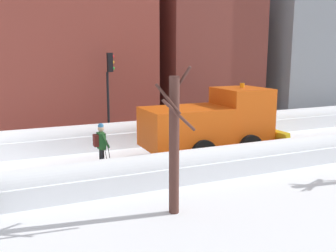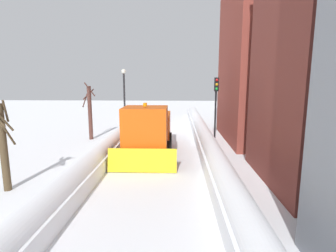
{
  "view_description": "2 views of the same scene",
  "coord_description": "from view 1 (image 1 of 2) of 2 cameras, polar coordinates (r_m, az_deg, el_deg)",
  "views": [
    {
      "loc": [
        14.31,
        0.83,
        4.42
      ],
      "look_at": [
        0.75,
        6.83,
        1.55
      ],
      "focal_mm": 41.0,
      "sensor_mm": 36.0,
      "label": 1
    },
    {
      "loc": [
        -1.04,
        23.56,
        4.27
      ],
      "look_at": [
        -0.49,
        7.77,
        1.48
      ],
      "focal_mm": 28.37,
      "sensor_mm": 36.0,
      "label": 2
    }
  ],
  "objects": [
    {
      "name": "ground_plane",
      "position": [
        17.56,
        8.54,
        -3.75
      ],
      "size": [
        80.0,
        80.0,
        0.0
      ],
      "primitive_type": "plane",
      "color": "white"
    },
    {
      "name": "plow_truck",
      "position": [
        16.25,
        6.77,
        0.44
      ],
      "size": [
        3.2,
        5.98,
        3.12
      ],
      "color": "#DB510F",
      "rests_on": "ground"
    },
    {
      "name": "traffic_light_pole",
      "position": [
        18.64,
        -8.67,
        6.69
      ],
      "size": [
        0.28,
        0.42,
        4.39
      ],
      "color": "black",
      "rests_on": "ground"
    },
    {
      "name": "building_brick_near",
      "position": [
        22.99,
        -14.67,
        15.97
      ],
      "size": [
        7.67,
        8.04,
        13.13
      ],
      "color": "brown",
      "rests_on": "ground"
    },
    {
      "name": "snowbank_left",
      "position": [
        19.81,
        4.23,
        -0.37
      ],
      "size": [
        1.1,
        36.0,
        1.18
      ],
      "color": "white",
      "rests_on": "ground"
    },
    {
      "name": "building_brick_mid",
      "position": [
        25.52,
        4.07,
        11.0
      ],
      "size": [
        7.2,
        6.16,
        8.91
      ],
      "color": "brown",
      "rests_on": "ground"
    },
    {
      "name": "bare_tree_near",
      "position": [
        10.37,
        0.93,
        -2.6
      ],
      "size": [
        0.93,
        0.96,
        4.07
      ],
      "color": "#4E2D27",
      "rests_on": "ground"
    },
    {
      "name": "skier",
      "position": [
        14.69,
        -9.9,
        -2.67
      ],
      "size": [
        0.62,
        1.8,
        1.81
      ],
      "color": "black",
      "rests_on": "ground"
    },
    {
      "name": "snowbank_right",
      "position": [
        15.22,
        14.27,
        -4.38
      ],
      "size": [
        1.1,
        36.0,
        1.08
      ],
      "color": "white",
      "rests_on": "ground"
    }
  ]
}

